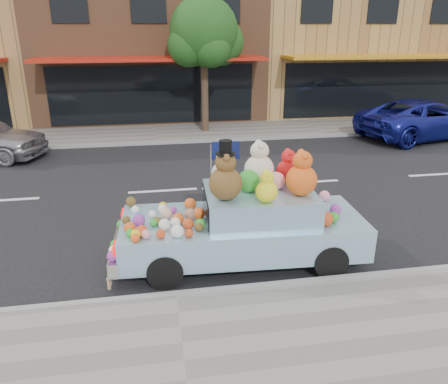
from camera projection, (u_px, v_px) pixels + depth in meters
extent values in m
plane|color=black|center=(163.00, 191.00, 11.51)|extent=(120.00, 120.00, 0.00)
cube|color=gray|center=(184.00, 364.00, 5.50)|extent=(60.00, 3.00, 0.12)
cube|color=gray|center=(156.00, 134.00, 17.48)|extent=(60.00, 3.00, 0.12)
cube|color=gray|center=(176.00, 296.00, 6.88)|extent=(60.00, 0.12, 0.13)
cube|color=gray|center=(157.00, 143.00, 16.10)|extent=(60.00, 0.12, 0.13)
cube|color=#8F5D3C|center=(149.00, 40.00, 21.34)|extent=(10.00, 8.00, 7.00)
cube|color=black|center=(153.00, 95.00, 18.38)|extent=(8.50, 0.06, 2.40)
cube|color=red|center=(152.00, 59.00, 17.04)|extent=(9.00, 1.80, 0.12)
cube|color=black|center=(68.00, 1.00, 16.63)|extent=(1.40, 0.06, 1.60)
cube|color=black|center=(148.00, 2.00, 17.11)|extent=(1.40, 0.06, 1.60)
cube|color=black|center=(223.00, 2.00, 17.59)|extent=(1.40, 0.06, 1.60)
cube|color=#A98247|center=(341.00, 39.00, 22.95)|extent=(10.00, 8.00, 7.00)
cube|color=black|center=(374.00, 89.00, 19.98)|extent=(8.50, 0.06, 2.40)
cube|color=orange|center=(388.00, 56.00, 18.64)|extent=(9.00, 1.80, 0.12)
cube|color=black|center=(317.00, 3.00, 18.23)|extent=(1.40, 0.06, 1.60)
cube|color=black|center=(384.00, 4.00, 18.72)|extent=(1.40, 0.06, 1.60)
cube|color=black|center=(447.00, 5.00, 19.20)|extent=(1.40, 0.06, 1.60)
cylinder|color=#38281C|center=(205.00, 94.00, 17.26)|extent=(0.28, 0.28, 3.20)
sphere|color=#143F12|center=(204.00, 31.00, 16.45)|extent=(2.60, 2.60, 2.60)
sphere|color=#143F12|center=(221.00, 42.00, 16.98)|extent=(1.80, 1.80, 1.80)
sphere|color=#143F12|center=(189.00, 45.00, 16.34)|extent=(1.60, 1.60, 1.60)
sphere|color=#143F12|center=(212.00, 49.00, 16.14)|extent=(1.40, 1.40, 1.40)
sphere|color=#143F12|center=(194.00, 39.00, 17.06)|extent=(1.60, 1.60, 1.60)
imported|color=navy|center=(424.00, 119.00, 16.85)|extent=(5.76, 3.64, 1.48)
cylinder|color=black|center=(330.00, 261.00, 7.44)|extent=(0.61, 0.23, 0.60)
cylinder|color=black|center=(304.00, 223.00, 8.89)|extent=(0.61, 0.23, 0.60)
cylinder|color=black|center=(165.00, 271.00, 7.13)|extent=(0.61, 0.23, 0.60)
cylinder|color=black|center=(166.00, 230.00, 8.58)|extent=(0.61, 0.23, 0.60)
cube|color=#93C1DB|center=(242.00, 232.00, 7.92)|extent=(4.38, 1.92, 0.60)
cube|color=#93C1DB|center=(259.00, 204.00, 7.76)|extent=(1.98, 1.60, 0.50)
cube|color=silver|center=(118.00, 247.00, 7.73)|extent=(0.25, 1.79, 0.26)
cube|color=red|center=(115.00, 248.00, 6.99)|extent=(0.07, 0.28, 0.16)
cube|color=red|center=(123.00, 215.00, 8.25)|extent=(0.07, 0.28, 0.16)
cube|color=black|center=(206.00, 206.00, 7.66)|extent=(0.11, 1.30, 0.40)
sphere|color=brown|center=(226.00, 183.00, 7.18)|extent=(0.56, 0.56, 0.56)
sphere|color=brown|center=(226.00, 163.00, 7.05)|extent=(0.35, 0.35, 0.35)
sphere|color=brown|center=(227.00, 158.00, 6.90)|extent=(0.13, 0.13, 0.13)
sphere|color=brown|center=(224.00, 154.00, 7.12)|extent=(0.13, 0.13, 0.13)
cylinder|color=black|center=(226.00, 154.00, 7.00)|extent=(0.33, 0.33, 0.02)
cylinder|color=black|center=(226.00, 147.00, 6.96)|extent=(0.21, 0.21, 0.22)
sphere|color=beige|center=(259.00, 170.00, 7.91)|extent=(0.55, 0.55, 0.55)
sphere|color=beige|center=(260.00, 151.00, 7.79)|extent=(0.34, 0.34, 0.34)
sphere|color=beige|center=(261.00, 146.00, 7.64)|extent=(0.13, 0.13, 0.13)
sphere|color=beige|center=(258.00, 143.00, 7.86)|extent=(0.13, 0.13, 0.13)
sphere|color=#D94E14|center=(301.00, 180.00, 7.38)|extent=(0.53, 0.53, 0.53)
sphere|color=#D94E14|center=(303.00, 161.00, 7.25)|extent=(0.33, 0.33, 0.33)
sphere|color=#D94E14|center=(305.00, 156.00, 7.11)|extent=(0.13, 0.13, 0.13)
sphere|color=#D94E14|center=(301.00, 153.00, 7.32)|extent=(0.13, 0.13, 0.13)
sphere|color=red|center=(288.00, 171.00, 8.04)|extent=(0.42, 0.42, 0.42)
sphere|color=red|center=(289.00, 157.00, 7.94)|extent=(0.26, 0.26, 0.26)
sphere|color=red|center=(290.00, 153.00, 7.83)|extent=(0.10, 0.10, 0.10)
sphere|color=red|center=(287.00, 151.00, 8.00)|extent=(0.10, 0.10, 0.10)
sphere|color=silver|center=(223.00, 173.00, 7.95)|extent=(0.41, 0.41, 0.41)
sphere|color=silver|center=(223.00, 159.00, 7.86)|extent=(0.26, 0.26, 0.26)
sphere|color=silver|center=(224.00, 156.00, 7.75)|extent=(0.10, 0.10, 0.10)
sphere|color=silver|center=(222.00, 153.00, 7.91)|extent=(0.10, 0.10, 0.10)
sphere|color=yellow|center=(267.00, 191.00, 7.10)|extent=(0.37, 0.37, 0.37)
sphere|color=yellow|center=(267.00, 178.00, 7.02)|extent=(0.23, 0.23, 0.23)
sphere|color=yellow|center=(269.00, 175.00, 6.92)|extent=(0.09, 0.09, 0.09)
sphere|color=yellow|center=(266.00, 172.00, 7.06)|extent=(0.09, 0.09, 0.09)
sphere|color=#298E26|center=(249.00, 181.00, 7.59)|extent=(0.40, 0.40, 0.40)
sphere|color=pink|center=(276.00, 181.00, 7.70)|extent=(0.32, 0.32, 0.32)
sphere|color=beige|center=(152.00, 214.00, 7.77)|extent=(0.14, 0.14, 0.14)
sphere|color=#B93A13|center=(189.00, 233.00, 7.05)|extent=(0.14, 0.14, 0.14)
sphere|color=#E24B15|center=(199.00, 214.00, 7.70)|extent=(0.21, 0.21, 0.21)
sphere|color=gold|center=(136.00, 234.00, 6.98)|extent=(0.17, 0.17, 0.17)
sphere|color=#523C17|center=(199.00, 227.00, 7.26)|extent=(0.16, 0.16, 0.16)
sphere|color=#8B614C|center=(190.00, 214.00, 7.68)|extent=(0.21, 0.21, 0.21)
sphere|color=#523C17|center=(158.00, 221.00, 7.50)|extent=(0.14, 0.14, 0.14)
sphere|color=pink|center=(146.00, 234.00, 7.00)|extent=(0.15, 0.15, 0.15)
sphere|color=#523C17|center=(126.00, 220.00, 7.52)|extent=(0.15, 0.15, 0.15)
sphere|color=#298E26|center=(200.00, 224.00, 7.30)|extent=(0.19, 0.19, 0.19)
sphere|color=#E24B15|center=(178.00, 219.00, 7.52)|extent=(0.20, 0.20, 0.20)
sphere|color=#E24B15|center=(135.00, 238.00, 6.88)|extent=(0.14, 0.14, 0.14)
sphere|color=gold|center=(163.00, 206.00, 8.09)|extent=(0.16, 0.16, 0.16)
sphere|color=beige|center=(192.00, 204.00, 8.18)|extent=(0.17, 0.17, 0.17)
sphere|color=#B93A13|center=(188.00, 224.00, 7.33)|extent=(0.19, 0.19, 0.19)
sphere|color=#B93A13|center=(161.00, 234.00, 7.01)|extent=(0.15, 0.15, 0.15)
sphere|color=#862D8A|center=(139.00, 220.00, 7.43)|extent=(0.22, 0.22, 0.22)
sphere|color=#862D8A|center=(173.00, 210.00, 7.96)|extent=(0.13, 0.13, 0.13)
sphere|color=beige|center=(164.00, 225.00, 7.28)|extent=(0.20, 0.20, 0.20)
sphere|color=#E24B15|center=(190.00, 204.00, 8.12)|extent=(0.22, 0.22, 0.22)
sphere|color=#E24B15|center=(130.00, 228.00, 7.17)|extent=(0.20, 0.20, 0.20)
sphere|color=white|center=(135.00, 209.00, 7.97)|extent=(0.14, 0.14, 0.14)
sphere|color=beige|center=(175.00, 223.00, 7.38)|extent=(0.18, 0.18, 0.18)
sphere|color=#B93A13|center=(142.00, 231.00, 7.07)|extent=(0.19, 0.19, 0.19)
sphere|color=#523C17|center=(131.00, 202.00, 8.27)|extent=(0.19, 0.19, 0.19)
sphere|color=#298E26|center=(154.00, 223.00, 7.44)|extent=(0.13, 0.13, 0.13)
sphere|color=white|center=(177.00, 231.00, 7.03)|extent=(0.22, 0.22, 0.22)
sphere|color=#298E26|center=(130.00, 233.00, 7.05)|extent=(0.15, 0.15, 0.15)
sphere|color=white|center=(163.00, 209.00, 7.94)|extent=(0.18, 0.18, 0.18)
sphere|color=pink|center=(176.00, 233.00, 7.04)|extent=(0.17, 0.17, 0.17)
sphere|color=#D8A88C|center=(166.00, 214.00, 7.67)|extent=(0.22, 0.22, 0.22)
sphere|color=#862D8A|center=(112.00, 256.00, 6.96)|extent=(0.18, 0.18, 0.18)
sphere|color=white|center=(114.00, 250.00, 7.15)|extent=(0.17, 0.17, 0.17)
sphere|color=gold|center=(113.00, 254.00, 7.05)|extent=(0.14, 0.14, 0.14)
sphere|color=#298E26|center=(114.00, 249.00, 7.20)|extent=(0.16, 0.16, 0.16)
sphere|color=#298E26|center=(115.00, 245.00, 7.33)|extent=(0.17, 0.17, 0.17)
sphere|color=#298E26|center=(120.00, 224.00, 8.12)|extent=(0.14, 0.14, 0.14)
sphere|color=pink|center=(324.00, 196.00, 8.52)|extent=(0.21, 0.21, 0.21)
sphere|color=#298E26|center=(333.00, 217.00, 7.58)|extent=(0.20, 0.20, 0.20)
sphere|color=#862D8A|center=(335.00, 210.00, 7.88)|extent=(0.21, 0.21, 0.21)
sphere|color=#B93A13|center=(326.00, 219.00, 7.44)|extent=(0.25, 0.25, 0.25)
cylinder|color=#997A54|center=(109.00, 284.00, 7.01)|extent=(0.06, 0.06, 0.17)
sphere|color=#997A54|center=(108.00, 279.00, 6.98)|extent=(0.07, 0.07, 0.07)
cylinder|color=#997A54|center=(110.00, 280.00, 7.12)|extent=(0.06, 0.06, 0.17)
sphere|color=#997A54|center=(109.00, 275.00, 7.09)|extent=(0.07, 0.07, 0.07)
cylinder|color=#997A54|center=(111.00, 276.00, 7.24)|extent=(0.06, 0.06, 0.17)
sphere|color=#997A54|center=(110.00, 271.00, 7.20)|extent=(0.07, 0.07, 0.07)
cylinder|color=#997A54|center=(112.00, 273.00, 7.35)|extent=(0.06, 0.06, 0.17)
sphere|color=#997A54|center=(111.00, 268.00, 7.32)|extent=(0.07, 0.07, 0.07)
cylinder|color=#997A54|center=(113.00, 269.00, 7.46)|extent=(0.06, 0.06, 0.17)
sphere|color=#997A54|center=(112.00, 264.00, 7.43)|extent=(0.07, 0.07, 0.07)
cylinder|color=#997A54|center=(113.00, 265.00, 7.58)|extent=(0.06, 0.06, 0.17)
sphere|color=#997A54|center=(113.00, 261.00, 7.54)|extent=(0.07, 0.07, 0.07)
cylinder|color=#997A54|center=(114.00, 262.00, 7.69)|extent=(0.06, 0.06, 0.17)
sphere|color=#997A54|center=(114.00, 257.00, 7.66)|extent=(0.07, 0.07, 0.07)
cylinder|color=#997A54|center=(115.00, 258.00, 7.80)|extent=(0.06, 0.06, 0.17)
sphere|color=#997A54|center=(115.00, 254.00, 7.77)|extent=(0.07, 0.07, 0.07)
cylinder|color=#997A54|center=(116.00, 255.00, 7.91)|extent=(0.06, 0.06, 0.17)
sphere|color=#997A54|center=(115.00, 251.00, 7.88)|extent=(0.07, 0.07, 0.07)
cylinder|color=#997A54|center=(116.00, 252.00, 8.03)|extent=(0.06, 0.06, 0.17)
sphere|color=#997A54|center=(116.00, 247.00, 7.99)|extent=(0.07, 0.07, 0.07)
cylinder|color=#997A54|center=(117.00, 249.00, 8.14)|extent=(0.06, 0.06, 0.17)
sphere|color=#997A54|center=(117.00, 244.00, 8.11)|extent=(0.07, 0.07, 0.07)
cylinder|color=#997A54|center=(118.00, 246.00, 8.25)|extent=(0.06, 0.06, 0.17)
sphere|color=#997A54|center=(117.00, 241.00, 8.22)|extent=(0.07, 0.07, 0.07)
cylinder|color=#997A54|center=(119.00, 243.00, 8.37)|extent=(0.06, 0.06, 0.17)
sphere|color=#997A54|center=(118.00, 238.00, 8.33)|extent=(0.07, 0.07, 0.07)
cylinder|color=#997A54|center=(119.00, 240.00, 8.48)|extent=(0.06, 0.06, 0.17)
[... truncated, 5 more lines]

